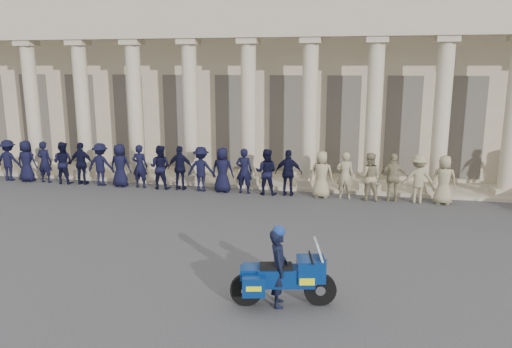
% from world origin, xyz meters
% --- Properties ---
extents(ground, '(90.00, 90.00, 0.00)m').
position_xyz_m(ground, '(0.00, 0.00, 0.00)').
color(ground, '#3B3B3D').
rests_on(ground, ground).
extents(building, '(40.00, 12.50, 9.00)m').
position_xyz_m(building, '(-0.00, 14.74, 4.52)').
color(building, tan).
rests_on(building, ground).
extents(officer_rank, '(20.80, 0.71, 1.88)m').
position_xyz_m(officer_rank, '(-3.44, 6.76, 0.94)').
color(officer_rank, black).
rests_on(officer_rank, ground).
extents(motorcycle, '(2.31, 1.16, 1.50)m').
position_xyz_m(motorcycle, '(1.98, -2.66, 0.65)').
color(motorcycle, black).
rests_on(motorcycle, ground).
extents(rider, '(0.55, 0.71, 1.84)m').
position_xyz_m(rider, '(1.85, -2.69, 0.91)').
color(rider, black).
rests_on(rider, ground).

